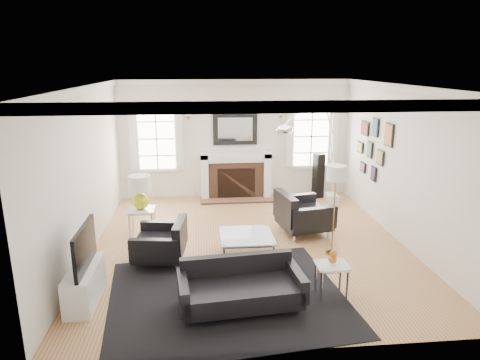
{
  "coord_description": "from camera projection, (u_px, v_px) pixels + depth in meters",
  "views": [
    {
      "loc": [
        -0.84,
        -7.1,
        3.15
      ],
      "look_at": [
        -0.14,
        0.3,
        1.12
      ],
      "focal_mm": 32.0,
      "sensor_mm": 36.0,
      "label": 1
    }
  ],
  "objects": [
    {
      "name": "ceiling",
      "position": [
        250.0,
        86.0,
        6.99
      ],
      "size": [
        5.5,
        6.0,
        0.02
      ],
      "primitive_type": "cube",
      "color": "white",
      "rests_on": "back_wall"
    },
    {
      "name": "tv_unit",
      "position": [
        85.0,
        279.0,
        5.78
      ],
      "size": [
        0.35,
        1.0,
        1.09
      ],
      "color": "white",
      "rests_on": "floor"
    },
    {
      "name": "coffee_table",
      "position": [
        246.0,
        237.0,
        7.13
      ],
      "size": [
        0.87,
        0.87,
        0.39
      ],
      "color": "silver",
      "rests_on": "floor"
    },
    {
      "name": "sofa",
      "position": [
        240.0,
        287.0,
        5.65
      ],
      "size": [
        1.69,
        0.91,
        0.53
      ],
      "color": "black",
      "rests_on": "floor"
    },
    {
      "name": "mantel_mirror",
      "position": [
        235.0,
        129.0,
        10.13
      ],
      "size": [
        1.05,
        0.07,
        0.75
      ],
      "color": "black",
      "rests_on": "back_wall"
    },
    {
      "name": "side_table_left",
      "position": [
        142.0,
        214.0,
        7.98
      ],
      "size": [
        0.49,
        0.49,
        0.53
      ],
      "color": "silver",
      "rests_on": "floor"
    },
    {
      "name": "gallery_wall",
      "position": [
        373.0,
        145.0,
        8.81
      ],
      "size": [
        0.04,
        1.73,
        1.29
      ],
      "color": "black",
      "rests_on": "right_wall"
    },
    {
      "name": "armchair_right",
      "position": [
        301.0,
        215.0,
        8.13
      ],
      "size": [
        1.06,
        1.15,
        0.67
      ],
      "color": "black",
      "rests_on": "floor"
    },
    {
      "name": "back_wall",
      "position": [
        235.0,
        139.0,
        10.24
      ],
      "size": [
        5.5,
        0.04,
        2.8
      ],
      "primitive_type": "cube",
      "color": "silver",
      "rests_on": "floor"
    },
    {
      "name": "window_right",
      "position": [
        311.0,
        136.0,
        10.34
      ],
      "size": [
        1.24,
        0.15,
        1.62
      ],
      "color": "white",
      "rests_on": "back_wall"
    },
    {
      "name": "front_wall",
      "position": [
        283.0,
        236.0,
        4.47
      ],
      "size": [
        5.5,
        0.04,
        2.8
      ],
      "primitive_type": "cube",
      "color": "silver",
      "rests_on": "floor"
    },
    {
      "name": "fireplace",
      "position": [
        236.0,
        176.0,
        10.26
      ],
      "size": [
        1.7,
        0.69,
        1.11
      ],
      "color": "white",
      "rests_on": "floor"
    },
    {
      "name": "stick_floor_lamp",
      "position": [
        336.0,
        178.0,
        6.97
      ],
      "size": [
        0.32,
        0.32,
        1.56
      ],
      "color": "#A57D39",
      "rests_on": "floor"
    },
    {
      "name": "left_wall",
      "position": [
        86.0,
        172.0,
        7.1
      ],
      "size": [
        0.04,
        6.0,
        2.8
      ],
      "primitive_type": "cube",
      "color": "silver",
      "rests_on": "floor"
    },
    {
      "name": "nesting_table",
      "position": [
        332.0,
        272.0,
        5.89
      ],
      "size": [
        0.44,
        0.37,
        0.49
      ],
      "color": "silver",
      "rests_on": "floor"
    },
    {
      "name": "right_wall",
      "position": [
        403.0,
        165.0,
        7.61
      ],
      "size": [
        0.04,
        6.0,
        2.8
      ],
      "primitive_type": "cube",
      "color": "silver",
      "rests_on": "floor"
    },
    {
      "name": "crown_molding",
      "position": [
        250.0,
        89.0,
        7.0
      ],
      "size": [
        5.5,
        6.0,
        0.12
      ],
      "primitive_type": "cube",
      "color": "white",
      "rests_on": "back_wall"
    },
    {
      "name": "arc_floor_lamp",
      "position": [
        311.0,
        153.0,
        9.04
      ],
      "size": [
        1.72,
        1.6,
        2.44
      ],
      "color": "white",
      "rests_on": "floor"
    },
    {
      "name": "speaker_tower",
      "position": [
        318.0,
        176.0,
        10.31
      ],
      "size": [
        0.27,
        0.27,
        1.07
      ],
      "primitive_type": "cube",
      "rotation": [
        0.0,
        0.0,
        0.34
      ],
      "color": "black",
      "rests_on": "floor"
    },
    {
      "name": "orange_vase",
      "position": [
        333.0,
        258.0,
        5.83
      ],
      "size": [
        0.12,
        0.12,
        0.19
      ],
      "color": "#CB601A",
      "rests_on": "nesting_table"
    },
    {
      "name": "floor",
      "position": [
        249.0,
        244.0,
        7.72
      ],
      "size": [
        6.0,
        6.0,
        0.0
      ],
      "primitive_type": "plane",
      "color": "#96603E",
      "rests_on": "ground"
    },
    {
      "name": "window_left",
      "position": [
        157.0,
        138.0,
        10.0
      ],
      "size": [
        1.24,
        0.15,
        1.62
      ],
      "color": "white",
      "rests_on": "back_wall"
    },
    {
      "name": "gourd_lamp",
      "position": [
        140.0,
        190.0,
        7.85
      ],
      "size": [
        0.4,
        0.4,
        0.64
      ],
      "color": "#BBC418",
      "rests_on": "side_table_left"
    },
    {
      "name": "area_rug",
      "position": [
        227.0,
        296.0,
        5.97
      ],
      "size": [
        3.49,
        3.02,
        0.01
      ],
      "primitive_type": "cube",
      "rotation": [
        0.0,
        0.0,
        0.11
      ],
      "color": "black",
      "rests_on": "floor"
    },
    {
      "name": "armchair_left",
      "position": [
        163.0,
        243.0,
        6.93
      ],
      "size": [
        0.89,
        0.96,
        0.59
      ],
      "color": "black",
      "rests_on": "floor"
    }
  ]
}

